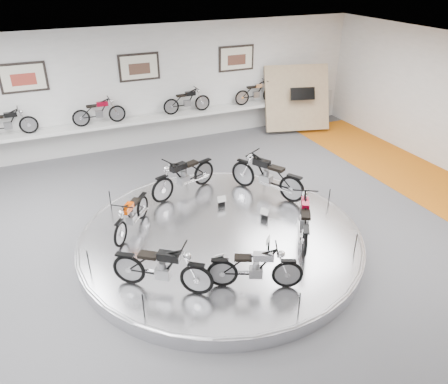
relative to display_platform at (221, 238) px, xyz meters
name	(u,v)px	position (x,y,z in m)	size (l,w,h in m)	color
floor	(226,251)	(0.00, -0.30, -0.15)	(16.00, 16.00, 0.00)	#4D4D50
ceiling	(226,72)	(0.00, -0.30, 3.85)	(16.00, 16.00, 0.00)	white
wall_back	(141,88)	(0.00, 6.70, 1.85)	(16.00, 16.00, 0.00)	white
orange_carpet_strip	(446,193)	(6.80, -0.30, -0.14)	(2.40, 12.60, 0.01)	orange
dado_band	(145,130)	(0.00, 6.68, 0.40)	(15.68, 0.04, 1.10)	#BCBCBA
display_platform	(221,238)	(0.00, 0.00, 0.00)	(6.40, 6.40, 0.30)	silver
platform_rim	(221,234)	(0.00, 0.00, 0.12)	(6.40, 6.40, 0.10)	#B2B2BA
shelf	(146,120)	(0.00, 6.40, 0.85)	(11.00, 0.55, 0.10)	silver
poster_left	(23,78)	(-3.50, 6.66, 2.55)	(1.35, 0.06, 0.88)	silver
poster_center	(139,67)	(0.00, 6.66, 2.55)	(1.35, 0.06, 0.88)	silver
poster_right	(236,58)	(3.50, 6.66, 2.55)	(1.35, 0.06, 0.88)	silver
display_panel	(297,98)	(5.60, 5.80, 1.10)	(2.40, 0.12, 2.40)	tan
shelf_bike_a	(8,125)	(-4.20, 6.40, 1.27)	(1.22, 0.42, 0.73)	black
shelf_bike_b	(99,113)	(-1.50, 6.40, 1.27)	(1.22, 0.42, 0.73)	maroon
shelf_bike_c	(187,102)	(1.50, 6.40, 1.27)	(1.22, 0.42, 0.73)	black
shelf_bike_d	(256,94)	(4.20, 6.40, 1.27)	(1.22, 0.42, 0.73)	silver
bike_a	(267,175)	(1.85, 1.24, 0.70)	(1.86, 0.66, 1.10)	black
bike_b	(184,175)	(-0.12, 2.15, 0.67)	(1.77, 0.63, 1.04)	black
bike_c	(131,214)	(-1.80, 0.89, 0.59)	(1.48, 0.52, 0.87)	#D33E00
bike_d	(162,267)	(-1.75, -1.30, 0.64)	(1.68, 0.59, 0.99)	black
bike_e	(255,267)	(-0.14, -1.95, 0.60)	(1.54, 0.54, 0.91)	silver
bike_f	(304,218)	(1.63, -0.89, 0.64)	(1.66, 0.59, 0.98)	maroon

